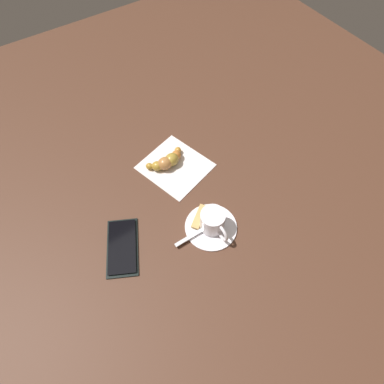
% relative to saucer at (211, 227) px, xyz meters
% --- Properties ---
extents(ground_plane, '(1.80, 1.80, 0.00)m').
position_rel_saucer_xyz_m(ground_plane, '(-0.12, 0.01, -0.00)').
color(ground_plane, '#4B2D1F').
extents(saucer, '(0.13, 0.13, 0.01)m').
position_rel_saucer_xyz_m(saucer, '(0.00, 0.00, 0.00)').
color(saucer, white).
rests_on(saucer, ground).
extents(espresso_cup, '(0.09, 0.06, 0.06)m').
position_rel_saucer_xyz_m(espresso_cup, '(0.00, 0.00, 0.03)').
color(espresso_cup, white).
rests_on(espresso_cup, saucer).
extents(teaspoon, '(0.02, 0.14, 0.01)m').
position_rel_saucer_xyz_m(teaspoon, '(-0.00, -0.00, 0.01)').
color(teaspoon, silver).
rests_on(teaspoon, saucer).
extents(sugar_packet, '(0.06, 0.07, 0.01)m').
position_rel_saucer_xyz_m(sugar_packet, '(-0.03, -0.01, 0.01)').
color(sugar_packet, tan).
rests_on(sugar_packet, saucer).
extents(napkin, '(0.20, 0.20, 0.00)m').
position_rel_saucer_xyz_m(napkin, '(-0.21, 0.03, -0.00)').
color(napkin, silver).
rests_on(napkin, ground).
extents(croissant, '(0.06, 0.12, 0.03)m').
position_rel_saucer_xyz_m(croissant, '(-0.22, 0.01, 0.01)').
color(croissant, '#A87B29').
rests_on(croissant, napkin).
extents(cell_phone, '(0.16, 0.13, 0.01)m').
position_rel_saucer_xyz_m(cell_phone, '(-0.07, -0.20, 0.00)').
color(cell_phone, black).
rests_on(cell_phone, ground).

